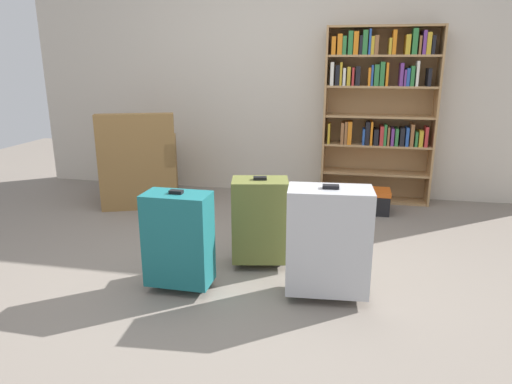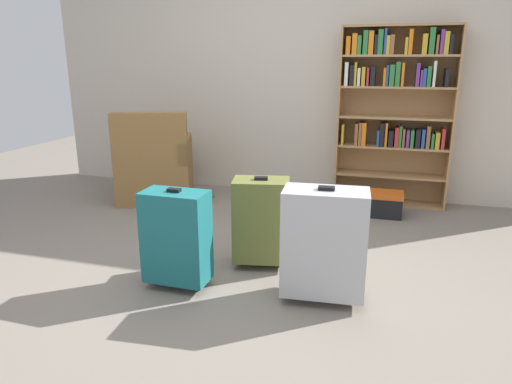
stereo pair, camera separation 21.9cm
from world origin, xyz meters
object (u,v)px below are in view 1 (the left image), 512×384
bookshelf (379,104)px  armchair (141,170)px  mug (195,196)px  suitcase_silver (328,240)px  suitcase_olive (260,220)px  storage_box (363,200)px  suitcase_teal (179,239)px

bookshelf → armchair: bearing=-167.2°
mug → suitcase_silver: size_ratio=0.17×
armchair → suitcase_silver: 2.49m
bookshelf → suitcase_olive: 2.03m
storage_box → suitcase_teal: size_ratio=0.75×
mug → storage_box: 1.65m
suitcase_teal → suitcase_silver: bearing=5.4°
armchair → suitcase_olive: 1.90m
suitcase_silver → suitcase_olive: size_ratio=1.10×
mug → suitcase_teal: (0.52, -1.78, 0.28)m
storage_box → suitcase_olive: 1.52m
bookshelf → suitcase_silver: 2.22m
mug → suitcase_olive: suitcase_olive is taller
suitcase_silver → bookshelf: bearing=80.7°
armchair → storage_box: armchair is taller
armchair → suitcase_olive: size_ratio=1.43×
suitcase_teal → armchair: bearing=121.7°
bookshelf → suitcase_silver: (-0.34, -2.11, -0.60)m
storage_box → suitcase_olive: size_ratio=0.75×
storage_box → bookshelf: bearing=77.0°
bookshelf → armchair: bookshelf is taller
suitcase_olive → suitcase_teal: bearing=-132.8°
mug → storage_box: size_ratio=0.25×
mug → suitcase_teal: 1.88m
suitcase_silver → suitcase_olive: (-0.47, 0.36, -0.03)m
storage_box → suitcase_silver: size_ratio=0.68×
armchair → suitcase_teal: 1.97m
suitcase_silver → mug: bearing=129.6°
mug → suitcase_silver: suitcase_silver is taller
armchair → suitcase_olive: armchair is taller
suitcase_silver → suitcase_olive: suitcase_silver is taller
bookshelf → storage_box: bookshelf is taller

